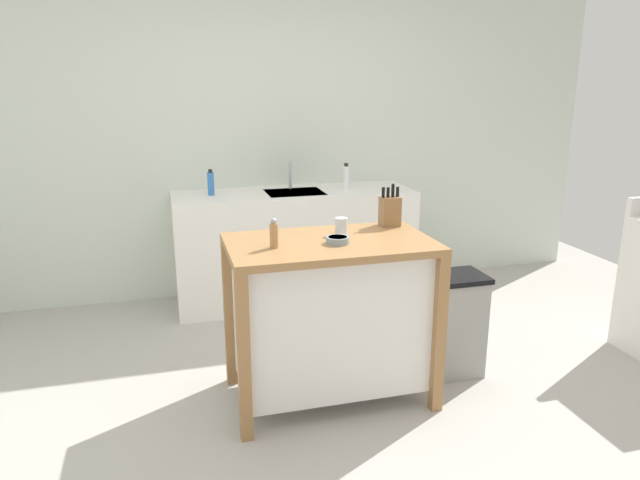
% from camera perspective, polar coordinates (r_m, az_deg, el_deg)
% --- Properties ---
extents(ground_plane, '(6.73, 6.73, 0.00)m').
position_cam_1_polar(ground_plane, '(3.30, 1.96, -16.25)').
color(ground_plane, '#ADA8A0').
rests_on(ground_plane, ground).
extents(wall_back, '(5.73, 0.10, 2.60)m').
position_cam_1_polar(wall_back, '(4.82, -5.23, 10.22)').
color(wall_back, silver).
rests_on(wall_back, ground).
extents(kitchen_island, '(1.09, 0.64, 0.91)m').
position_cam_1_polar(kitchen_island, '(3.20, 0.95, -7.02)').
color(kitchen_island, '#9E7042').
rests_on(kitchen_island, ground).
extents(knife_block, '(0.11, 0.09, 0.25)m').
position_cam_1_polar(knife_block, '(3.39, 6.86, 2.88)').
color(knife_block, olive).
rests_on(knife_block, kitchen_island).
extents(bowl_stoneware_deep, '(0.12, 0.12, 0.04)m').
position_cam_1_polar(bowl_stoneware_deep, '(3.02, 1.74, 0.02)').
color(bowl_stoneware_deep, gray).
rests_on(bowl_stoneware_deep, kitchen_island).
extents(drinking_cup, '(0.07, 0.07, 0.09)m').
position_cam_1_polar(drinking_cup, '(3.18, 2.10, 1.36)').
color(drinking_cup, silver).
rests_on(drinking_cup, kitchen_island).
extents(pepper_grinder, '(0.04, 0.04, 0.15)m').
position_cam_1_polar(pepper_grinder, '(2.93, -4.53, 0.58)').
color(pepper_grinder, '#AD7F4C').
rests_on(pepper_grinder, kitchen_island).
extents(trash_bin, '(0.36, 0.28, 0.63)m').
position_cam_1_polar(trash_bin, '(3.61, 12.80, -8.05)').
color(trash_bin, gray).
rests_on(trash_bin, ground).
extents(sink_counter, '(1.87, 0.60, 0.89)m').
position_cam_1_polar(sink_counter, '(4.66, -2.49, -0.59)').
color(sink_counter, white).
rests_on(sink_counter, ground).
extents(sink_faucet, '(0.02, 0.02, 0.22)m').
position_cam_1_polar(sink_faucet, '(4.68, -2.96, 6.39)').
color(sink_faucet, '#B7BCC1').
rests_on(sink_faucet, sink_counter).
extents(bottle_hand_soap, '(0.05, 0.05, 0.21)m').
position_cam_1_polar(bottle_hand_soap, '(4.63, 2.56, 6.16)').
color(bottle_hand_soap, white).
rests_on(bottle_hand_soap, sink_counter).
extents(bottle_dish_soap, '(0.05, 0.05, 0.20)m').
position_cam_1_polar(bottle_dish_soap, '(4.47, -10.65, 5.49)').
color(bottle_dish_soap, blue).
rests_on(bottle_dish_soap, sink_counter).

